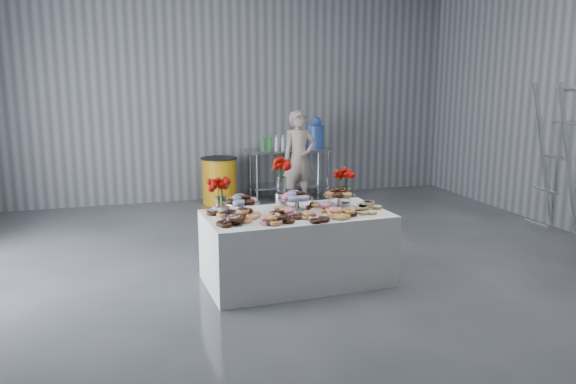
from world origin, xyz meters
name	(u,v)px	position (x,y,z in m)	size (l,w,h in m)	color
ground	(326,281)	(0.00, 0.00, 0.00)	(9.00, 9.00, 0.00)	#37393E
room_walls	(301,25)	(-0.27, 0.07, 2.64)	(8.04, 9.04, 4.02)	slate
display_table	(297,248)	(-0.30, 0.09, 0.38)	(1.90, 1.00, 0.75)	white
prep_table	(289,165)	(0.86, 4.10, 0.62)	(1.50, 0.60, 0.90)	silver
donut_mounds	(298,210)	(-0.30, 0.04, 0.80)	(1.80, 0.80, 0.09)	#D5834E
cake_stand_left	(242,201)	(-0.86, 0.22, 0.89)	(0.36, 0.36, 0.17)	silver
cake_stand_mid	(296,197)	(-0.26, 0.25, 0.89)	(0.36, 0.36, 0.17)	silver
cake_stand_right	(339,194)	(0.24, 0.27, 0.89)	(0.36, 0.36, 0.17)	silver
danish_pile	(368,206)	(0.46, -0.02, 0.81)	(0.48, 0.48, 0.11)	white
bouquet_left	(220,186)	(-1.06, 0.31, 1.05)	(0.26, 0.26, 0.42)	white
bouquet_right	(346,177)	(0.39, 0.42, 1.05)	(0.26, 0.26, 0.42)	white
bouquet_center	(281,172)	(-0.36, 0.44, 1.13)	(0.26, 0.26, 0.57)	silver
water_jug	(316,134)	(1.36, 4.10, 1.15)	(0.28, 0.28, 0.55)	blue
drink_bottles	(273,143)	(0.54, 4.00, 1.04)	(0.54, 0.08, 0.27)	#268C33
person	(299,158)	(0.87, 3.57, 0.80)	(0.59, 0.38, 1.61)	#CC8C93
trash_barrel	(219,180)	(-0.40, 4.10, 0.40)	(0.62, 0.62, 0.80)	orange
stepladder	(555,157)	(3.75, 0.95, 1.06)	(0.24, 0.52, 2.11)	silver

